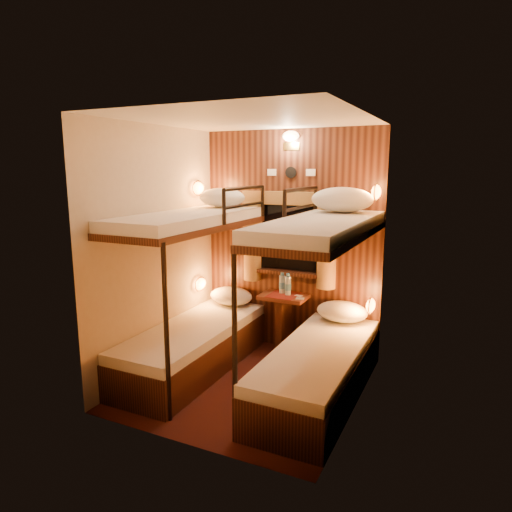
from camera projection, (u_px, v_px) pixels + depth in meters
The scene contains 22 objects.
floor at pixel (249, 384), 4.28m from camera, with size 2.10×2.10×0.00m, color #391A0F.
ceiling at pixel (248, 119), 3.83m from camera, with size 2.10×2.10×0.00m, color silver.
wall_back at pixel (291, 242), 4.99m from camera, with size 2.40×2.40×0.00m, color #C6B293.
wall_front at pixel (180, 286), 3.13m from camera, with size 2.40×2.40×0.00m, color #C6B293.
wall_left at pixel (157, 250), 4.48m from camera, with size 2.40×2.40×0.00m, color #C6B293.
wall_right at pixel (361, 269), 3.63m from camera, with size 2.40×2.40×0.00m, color #C6B293.
back_panel at pixel (291, 242), 4.97m from camera, with size 2.00×0.03×2.40m, color black.
bunk_left at pixel (193, 316), 4.51m from camera, with size 0.72×1.90×1.82m.
bunk_right at pixel (319, 336), 3.97m from camera, with size 0.72×1.90×1.82m.
window at pixel (290, 244), 4.95m from camera, with size 1.00×0.12×0.79m.
curtains at pixel (288, 237), 4.91m from camera, with size 1.10×0.22×1.00m.
back_fixtures at pixel (291, 144), 4.74m from camera, with size 0.54×0.09×0.48m.
reading_lamps at pixel (279, 243), 4.67m from camera, with size 2.00×0.20×1.25m.
table at pixel (283, 316), 4.96m from camera, with size 0.50×0.34×0.66m.
bottle_left at pixel (288, 286), 4.89m from camera, with size 0.07×0.07×0.24m.
bottle_right at pixel (282, 284), 4.96m from camera, with size 0.07×0.07×0.23m.
sachet_a at pixel (300, 298), 4.77m from camera, with size 0.09×0.06×0.01m, color silver.
sachet_b at pixel (298, 296), 4.87m from camera, with size 0.08×0.06×0.01m, color silver.
pillow_lower_left at pixel (231, 296), 5.22m from camera, with size 0.51×0.36×0.20m, color white.
pillow_lower_right at pixel (342, 311), 4.64m from camera, with size 0.52×0.37×0.20m, color white.
pillow_upper_left at pixel (222, 198), 4.84m from camera, with size 0.51×0.37×0.20m, color white.
pillow_upper_right at pixel (342, 199), 4.29m from camera, with size 0.59×0.42×0.23m, color white.
Camera 1 is at (1.77, -3.56, 1.99)m, focal length 32.00 mm.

